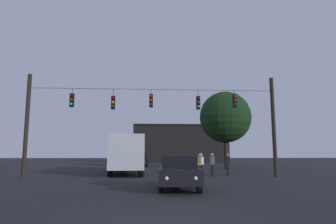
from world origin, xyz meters
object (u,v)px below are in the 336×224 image
car_far_left (139,161)px  tree_left_silhouette (225,117)px  pedestrian_crossing_right (213,162)px  pedestrian_trailing (201,162)px  city_bus (126,151)px  pedestrian_far_side (228,163)px  car_near_right (179,172)px  pedestrian_crossing_center (199,164)px  pedestrian_crossing_left (201,163)px  pedestrian_near_bus (212,163)px

car_far_left → tree_left_silhouette: bearing=-27.1°
pedestrian_crossing_right → pedestrian_trailing: size_ratio=0.99×
city_bus → pedestrian_far_side: city_bus is taller
car_near_right → pedestrian_crossing_center: pedestrian_crossing_center is taller
pedestrian_crossing_center → pedestrian_trailing: 3.29m
city_bus → pedestrian_crossing_left: 6.69m
car_near_right → pedestrian_crossing_right: size_ratio=2.63×
pedestrian_crossing_center → pedestrian_trailing: bearing=77.8°
car_far_left → pedestrian_crossing_left: 13.92m
pedestrian_crossing_left → pedestrian_crossing_center: bearing=-103.4°
pedestrian_near_bus → car_far_left: bearing=112.5°
city_bus → pedestrian_crossing_center: bearing=-40.3°
city_bus → tree_left_silhouette: tree_left_silhouette is taller
pedestrian_trailing → pedestrian_far_side: (1.73, -1.80, -0.04)m
pedestrian_near_bus → pedestrian_crossing_center: bearing=-143.9°
car_near_right → pedestrian_crossing_right: bearing=69.5°
car_near_right → pedestrian_far_side: bearing=61.1°
car_near_right → pedestrian_crossing_left: (2.71, 9.21, 0.09)m
city_bus → pedestrian_crossing_center: city_bus is taller
pedestrian_trailing → car_far_left: bearing=115.1°
car_near_right → pedestrian_near_bus: size_ratio=2.67×
city_bus → pedestrian_far_side: bearing=-22.6°
pedestrian_crossing_center → pedestrian_near_bus: 1.29m
pedestrian_crossing_right → pedestrian_far_side: pedestrian_crossing_right is taller
pedestrian_crossing_left → car_far_left: bearing=113.0°
car_far_left → pedestrian_near_bus: 15.54m
city_bus → pedestrian_trailing: size_ratio=6.58×
city_bus → car_far_left: bearing=86.1°
car_near_right → pedestrian_crossing_left: size_ratio=2.78×
pedestrian_crossing_center → tree_left_silhouette: tree_left_silhouette is taller
car_far_left → tree_left_silhouette: size_ratio=0.54×
car_near_right → pedestrian_trailing: bearing=74.2°
pedestrian_crossing_right → pedestrian_far_side: bearing=-66.9°
city_bus → pedestrian_near_bus: (6.65, -3.99, -0.93)m
car_near_right → pedestrian_near_bus: bearing=67.3°
car_far_left → pedestrian_crossing_left: pedestrian_crossing_left is taller
city_bus → pedestrian_crossing_center: 7.41m
pedestrian_crossing_center → car_far_left: bearing=107.9°
pedestrian_trailing → tree_left_silhouette: tree_left_silhouette is taller
pedestrian_crossing_center → pedestrian_crossing_right: 3.63m
pedestrian_crossing_left → pedestrian_trailing: size_ratio=0.93×
pedestrian_crossing_center → pedestrian_near_bus: pedestrian_near_bus is taller
pedestrian_trailing → pedestrian_far_side: size_ratio=1.04×
pedestrian_crossing_left → pedestrian_trailing: 0.92m
pedestrian_trailing → car_near_right: bearing=-105.8°
pedestrian_crossing_center → pedestrian_far_side: bearing=30.2°
car_far_left → pedestrian_far_side: 15.54m
pedestrian_far_side → pedestrian_trailing: bearing=133.8°
car_near_right → pedestrian_crossing_left: 9.60m
pedestrian_crossing_left → pedestrian_crossing_center: 2.37m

